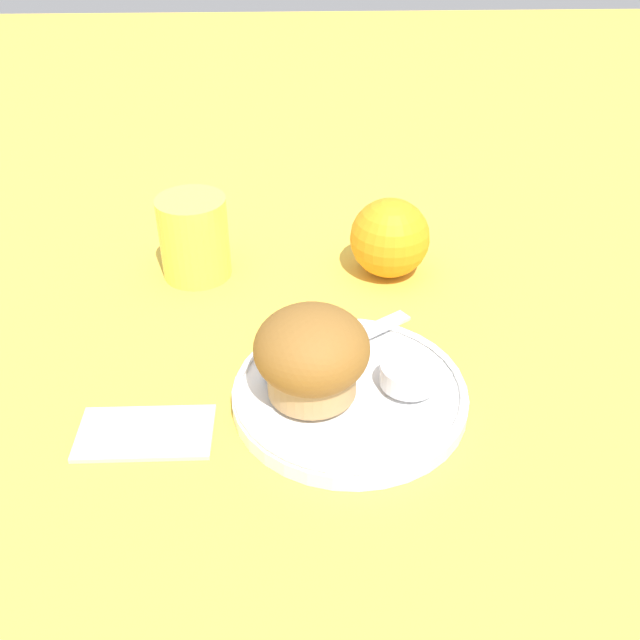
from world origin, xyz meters
TOP-DOWN VIEW (x-y plane):
  - ground_plane at (0.00, 0.00)m, footprint 3.00×3.00m
  - plate at (0.01, 0.01)m, footprint 0.20×0.20m
  - muffin at (-0.03, 0.00)m, footprint 0.09×0.09m
  - cream_ramekin at (0.06, 0.01)m, footprint 0.05×0.05m
  - berry_pair at (-0.01, 0.06)m, footprint 0.03×0.01m
  - butter_knife at (-0.00, 0.06)m, footprint 0.14×0.10m
  - orange_fruit at (0.06, 0.22)m, footprint 0.09×0.09m
  - juice_glass at (-0.15, 0.22)m, footprint 0.07×0.07m
  - folded_napkin at (-0.16, -0.03)m, footprint 0.11×0.06m

SIDE VIEW (x-z plane):
  - ground_plane at x=0.00m, z-range 0.00..0.00m
  - folded_napkin at x=-0.16m, z-range 0.00..0.01m
  - plate at x=0.01m, z-range 0.00..0.02m
  - butter_knife at x=0.00m, z-range 0.02..0.02m
  - berry_pair at x=-0.01m, z-range 0.02..0.03m
  - cream_ramekin at x=0.06m, z-range 0.02..0.04m
  - orange_fruit at x=0.06m, z-range 0.00..0.09m
  - juice_glass at x=-0.15m, z-range 0.00..0.09m
  - muffin at x=-0.03m, z-range 0.02..0.10m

